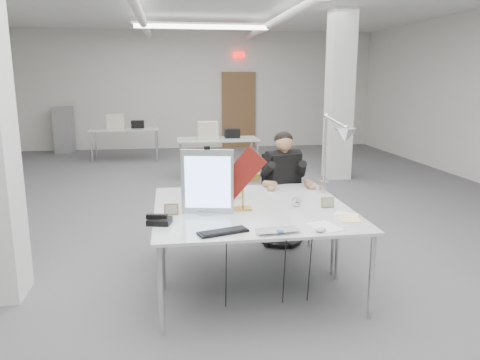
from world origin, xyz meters
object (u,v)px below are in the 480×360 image
Objects in this scene: office_chair at (282,202)px; bankers_lamp at (243,190)px; desk_main at (261,222)px; monitor at (207,182)px; desk_phone at (160,221)px; seated_person at (283,170)px; beige_monitor at (222,181)px; laptop at (280,233)px; architect_lamp at (333,154)px.

bankers_lamp is at bearing -136.78° from office_chair.
bankers_lamp is (-0.09, 0.37, 0.20)m from desk_main.
office_chair is 1.63m from monitor.
desk_main is at bearing 10.43° from desk_phone.
monitor reaches higher than seated_person.
desk_phone is at bearing -131.64° from beige_monitor.
office_chair is at bearing 72.85° from seated_person.
laptop is 1.87× the size of desk_phone.
desk_phone is at bearing -174.88° from architect_lamp.
desk_main is at bearing -127.82° from seated_person.
office_chair is at bearing 62.67° from monitor.
laptop is at bearing -10.51° from desk_phone.
seated_person is 2.43× the size of laptop.
laptop is at bearing -63.61° from bankers_lamp.
bankers_lamp is (-0.64, -1.07, 0.04)m from seated_person.
beige_monitor is 1.14m from architect_lamp.
desk_main is at bearing -62.75° from bankers_lamp.
bankers_lamp is 0.54m from beige_monitor.
monitor is at bearing -179.15° from architect_lamp.
beige_monitor reaches higher than office_chair.
monitor is (-0.42, 0.30, 0.30)m from desk_main.
seated_person reaches higher than desk_phone.
desk_phone is (-0.42, -0.25, -0.26)m from monitor.
bankers_lamp is (-0.64, -1.12, 0.43)m from office_chair.
office_chair is 1.13× the size of architect_lamp.
bankers_lamp reaches higher than desk_main.
desk_phone is at bearing -150.99° from office_chair.
architect_lamp reaches higher than seated_person.
beige_monitor reaches higher than desk_phone.
monitor is (-0.97, -1.14, 0.14)m from seated_person.
beige_monitor is (-0.14, 0.52, -0.02)m from bankers_lamp.
architect_lamp is at bearing -86.12° from seated_person.
laptop is 1.01m from desk_phone.
desk_main is 0.60m from monitor.
office_chair is 1.20× the size of seated_person.
desk_phone is 0.21× the size of architect_lamp.
monitor reaches higher than bankers_lamp.
seated_person is (0.00, -0.05, 0.40)m from office_chair.
desk_phone is 1.85m from architect_lamp.
office_chair is 1.36m from bankers_lamp.
desk_main is 5.31× the size of beige_monitor.
beige_monitor is 0.38× the size of architect_lamp.
beige_monitor is (-0.31, 1.26, 0.15)m from laptop.
desk_phone is at bearing 149.53° from laptop.
monitor reaches higher than office_chair.
seated_person reaches higher than bankers_lamp.
architect_lamp is at bearing -17.95° from beige_monitor.
laptop is (0.08, -0.37, 0.03)m from desk_main.
office_chair is 1.76× the size of monitor.
office_chair is at bearing 69.85° from laptop.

